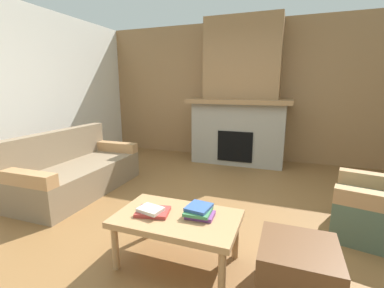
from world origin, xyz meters
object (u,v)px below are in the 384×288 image
(fireplace, at_px, (240,102))
(armchair, at_px, (384,209))
(coffee_table, at_px, (177,222))
(ottoman, at_px, (297,271))
(couch, at_px, (76,172))

(fireplace, distance_m, armchair, 3.02)
(coffee_table, bearing_deg, ottoman, -2.67)
(coffee_table, relative_size, ottoman, 1.92)
(couch, height_order, coffee_table, couch)
(armchair, height_order, ottoman, armchair)
(fireplace, height_order, ottoman, fireplace)
(fireplace, relative_size, armchair, 2.99)
(fireplace, height_order, couch, fireplace)
(fireplace, bearing_deg, coffee_table, -88.23)
(coffee_table, height_order, ottoman, coffee_table)
(fireplace, xyz_separation_m, coffee_table, (0.10, -3.29, -0.79))
(couch, bearing_deg, ottoman, -19.01)
(fireplace, relative_size, ottoman, 5.19)
(fireplace, bearing_deg, couch, -128.65)
(ottoman, bearing_deg, fireplace, 107.16)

